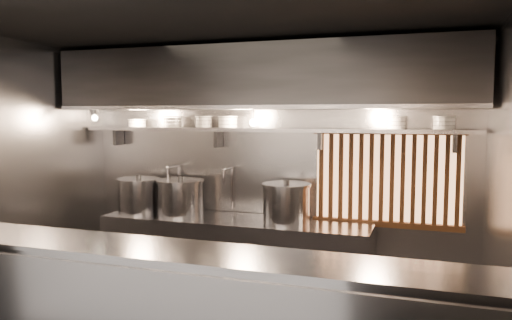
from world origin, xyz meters
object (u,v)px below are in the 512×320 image
Objects in this scene: stock_pot_right at (286,203)px; stock_pot_mid at (181,197)px; pendant_bulb at (254,122)px; stock_pot_left at (139,195)px; heat_lamp at (94,113)px.

stock_pot_mid is at bearing -179.90° from stock_pot_right.
pendant_bulb reaches higher than stock_pot_right.
stock_pot_right is at bearing 0.96° from stock_pot_left.
pendant_bulb is at bearing 3.94° from stock_pot_left.
stock_pot_mid is at bearing -175.46° from pendant_bulb.
stock_pot_right is (0.39, -0.07, -0.85)m from pendant_bulb.
heat_lamp reaches higher than pendant_bulb.
pendant_bulb is 0.30× the size of stock_pot_mid.
stock_pot_right reaches higher than stock_pot_mid.
heat_lamp is at bearing -147.91° from stock_pot_left.
heat_lamp is at bearing -163.29° from stock_pot_mid.
pendant_bulb is 0.31× the size of stock_pot_right.
stock_pot_right is at bearing 7.38° from heat_lamp.
heat_lamp is at bearing -172.62° from stock_pot_right.
stock_pot_mid is 1.25m from stock_pot_right.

